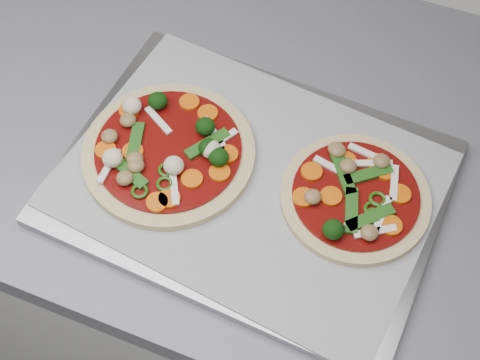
% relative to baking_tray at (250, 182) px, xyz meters
% --- Properties ---
extents(base_cabinet, '(3.60, 0.60, 0.86)m').
position_rel_baking_tray_xyz_m(base_cabinet, '(-0.40, 0.08, -0.48)').
color(base_cabinet, silver).
rests_on(base_cabinet, ground).
extents(countertop, '(3.60, 0.60, 0.04)m').
position_rel_baking_tray_xyz_m(countertop, '(-0.40, 0.08, -0.03)').
color(countertop, slate).
rests_on(countertop, base_cabinet).
extents(baking_tray, '(0.45, 0.35, 0.01)m').
position_rel_baking_tray_xyz_m(baking_tray, '(0.00, 0.00, 0.00)').
color(baking_tray, gray).
rests_on(baking_tray, countertop).
extents(parchment, '(0.45, 0.35, 0.00)m').
position_rel_baking_tray_xyz_m(parchment, '(0.00, 0.00, 0.01)').
color(parchment, '#A4A4A9').
rests_on(parchment, baking_tray).
extents(pizza_left, '(0.24, 0.24, 0.03)m').
position_rel_baking_tray_xyz_m(pizza_left, '(-0.10, -0.01, 0.02)').
color(pizza_left, tan).
rests_on(pizza_left, parchment).
extents(pizza_right, '(0.18, 0.18, 0.03)m').
position_rel_baking_tray_xyz_m(pizza_right, '(0.12, 0.02, 0.02)').
color(pizza_right, tan).
rests_on(pizza_right, parchment).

